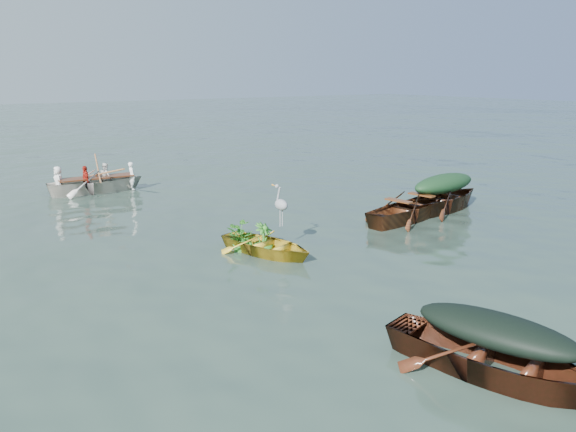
# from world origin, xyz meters

# --- Properties ---
(ground) EXTENTS (140.00, 140.00, 0.00)m
(ground) POSITION_xyz_m (0.00, 0.00, 0.00)
(ground) COLOR #32463C
(ground) RESTS_ON ground
(yellow_dinghy) EXTENTS (1.94, 3.01, 0.73)m
(yellow_dinghy) POSITION_xyz_m (-2.09, 0.52, 0.00)
(yellow_dinghy) COLOR gold
(yellow_dinghy) RESTS_ON ground
(dark_covered_boat) EXTENTS (2.24, 3.93, 0.93)m
(dark_covered_boat) POSITION_xyz_m (-2.43, -5.24, 0.00)
(dark_covered_boat) COLOR #4B1D11
(dark_covered_boat) RESTS_ON ground
(green_tarp_boat) EXTENTS (4.62, 1.93, 1.05)m
(green_tarp_boat) POSITION_xyz_m (3.97, 0.98, 0.00)
(green_tarp_boat) COLOR #472410
(green_tarp_boat) RESTS_ON ground
(open_wooden_boat) EXTENTS (4.38, 1.97, 0.98)m
(open_wooden_boat) POSITION_xyz_m (2.48, 0.80, 0.00)
(open_wooden_boat) COLOR brown
(open_wooden_boat) RESTS_ON ground
(rowed_boat) EXTENTS (4.20, 1.49, 0.98)m
(rowed_boat) POSITION_xyz_m (-3.14, 8.91, 0.00)
(rowed_boat) COLOR white
(rowed_boat) RESTS_ON ground
(dark_tarp_cover) EXTENTS (1.23, 2.16, 0.40)m
(dark_tarp_cover) POSITION_xyz_m (-2.43, -5.24, 0.66)
(dark_tarp_cover) COLOR black
(dark_tarp_cover) RESTS_ON dark_covered_boat
(green_tarp_cover) EXTENTS (2.54, 1.06, 0.52)m
(green_tarp_cover) POSITION_xyz_m (3.97, 0.98, 0.79)
(green_tarp_cover) COLOR #153417
(green_tarp_cover) RESTS_ON green_tarp_boat
(thwart_benches) EXTENTS (2.21, 1.11, 0.04)m
(thwart_benches) POSITION_xyz_m (2.48, 0.80, 0.51)
(thwart_benches) COLOR #542C13
(thwart_benches) RESTS_ON open_wooden_boat
(heron) EXTENTS (0.38, 0.46, 0.92)m
(heron) POSITION_xyz_m (-1.58, 0.73, 0.82)
(heron) COLOR #9B9EA3
(heron) RESTS_ON yellow_dinghy
(dinghy_weeds) EXTENTS (0.93, 1.06, 0.60)m
(dinghy_weeds) POSITION_xyz_m (-2.22, 1.06, 0.66)
(dinghy_weeds) COLOR #2D661A
(dinghy_weeds) RESTS_ON yellow_dinghy
(rowers) EXTENTS (2.96, 1.29, 0.76)m
(rowers) POSITION_xyz_m (-3.14, 8.91, 0.87)
(rowers) COLOR white
(rowers) RESTS_ON rowed_boat
(oars) EXTENTS (0.76, 2.63, 0.06)m
(oars) POSITION_xyz_m (-3.14, 8.91, 0.52)
(oars) COLOR #9B653B
(oars) RESTS_ON rowed_boat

